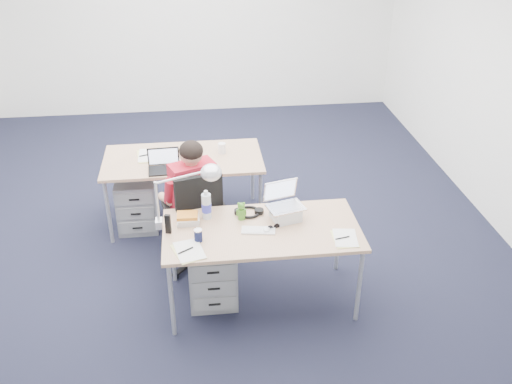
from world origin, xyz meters
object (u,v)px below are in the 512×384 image
office_chair (196,238)px  desk_near (262,233)px  desk_far (183,162)px  sunglasses (273,227)px  wireless_keyboard (258,230)px  seated_person (188,198)px  headphones (249,211)px  far_cup (222,148)px  computer_mouse (267,229)px  dark_laptop (164,161)px  drawer_pedestal_near (212,270)px  book_stack (188,219)px  can_koozie (198,235)px  bear_figurine (241,211)px  water_bottle (206,205)px  drawer_pedestal_far (138,202)px  desk_lamp (178,196)px  cordless_phone (168,224)px  silver_laptop (286,203)px

office_chair → desk_near: bearing=-61.9°
desk_far → sunglasses: sunglasses is taller
office_chair → wireless_keyboard: office_chair is taller
seated_person → desk_near: bearing=-73.6°
headphones → far_cup: 1.22m
computer_mouse → dark_laptop: bearing=135.6°
drawer_pedestal_near → desk_far: bearing=99.4°
office_chair → book_stack: bearing=-111.6°
can_koozie → book_stack: size_ratio=0.57×
headphones → bear_figurine: bearing=-127.9°
water_bottle → book_stack: water_bottle is taller
water_bottle → drawer_pedestal_near: bearing=-80.8°
water_bottle → bear_figurine: water_bottle is taller
wireless_keyboard → drawer_pedestal_near: bearing=171.4°
computer_mouse → water_bottle: 0.55m
drawer_pedestal_far → bear_figurine: bearing=-50.5°
desk_near → seated_person: bearing=128.0°
desk_near → desk_lamp: size_ratio=2.83×
drawer_pedestal_near → wireless_keyboard: size_ratio=2.02×
desk_far → wireless_keyboard: 1.55m
headphones → sunglasses: (0.17, -0.26, -0.01)m
headphones → cordless_phone: (-0.67, -0.22, 0.06)m
desk_far → book_stack: (0.04, -1.24, 0.09)m
bear_figurine → cordless_phone: size_ratio=0.97×
far_cup → bear_figurine: bearing=-86.6°
office_chair → bear_figurine: bearing=-61.6°
bear_figurine → can_koozie: bearing=-143.7°
bear_figurine → book_stack: bear_figurine is taller
headphones → far_cup: (-0.15, 1.21, 0.03)m
desk_far → silver_laptop: (0.85, -1.27, 0.20)m
bear_figurine → dark_laptop: bearing=123.0°
can_koozie → far_cup: bearing=79.7°
water_bottle → desk_lamp: desk_lamp is taller
seated_person → cordless_phone: (-0.16, -0.73, 0.19)m
computer_mouse → dark_laptop: dark_laptop is taller
water_bottle → book_stack: size_ratio=1.40×
wireless_keyboard → computer_mouse: (0.07, -0.01, 0.01)m
office_chair → far_cup: size_ratio=9.35×
office_chair → water_bottle: office_chair is taller
desk_near → sunglasses: size_ratio=13.94×
drawer_pedestal_far → silver_laptop: 1.92m
wireless_keyboard → book_stack: (-0.56, 0.19, 0.03)m
desk_far → headphones: 1.27m
headphones → book_stack: book_stack is taller
water_bottle → desk_lamp: 0.29m
wireless_keyboard → dark_laptop: (-0.78, 1.16, 0.10)m
silver_laptop → bear_figurine: silver_laptop is taller
bear_figurine → sunglasses: bearing=-37.8°
office_chair → seated_person: size_ratio=0.82×
desk_lamp → far_cup: bearing=62.1°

